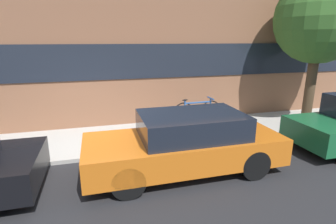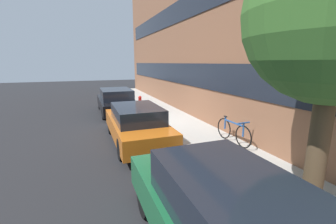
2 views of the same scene
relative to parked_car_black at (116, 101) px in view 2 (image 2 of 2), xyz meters
name	(u,v)px [view 2 (image 2 of 2)]	position (x,y,z in m)	size (l,w,h in m)	color
ground_plane	(150,125)	(3.06, 1.05, -0.67)	(56.00, 56.00, 0.00)	#232326
sidewalk_strip	(174,121)	(3.06, 2.25, -0.62)	(28.00, 2.39, 0.10)	#B2AFA8
rowhouse_facade	(209,13)	(3.06, 3.89, 4.29)	(28.00, 1.02, 9.90)	brown
parked_car_black	(116,101)	(0.00, 0.00, 0.00)	(4.42, 1.78, 1.35)	black
parked_car_orange	(136,124)	(5.10, 0.00, 0.00)	(4.28, 1.67, 1.33)	#D16619
parked_car_green	(222,219)	(10.34, 0.00, 0.04)	(4.24, 1.62, 1.43)	#195B33
fire_hydrant	(140,102)	(-0.35, 1.43, -0.19)	(0.48, 0.27, 0.75)	red
bicycle	(233,131)	(6.55, 2.97, -0.15)	(1.75, 0.44, 0.84)	black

